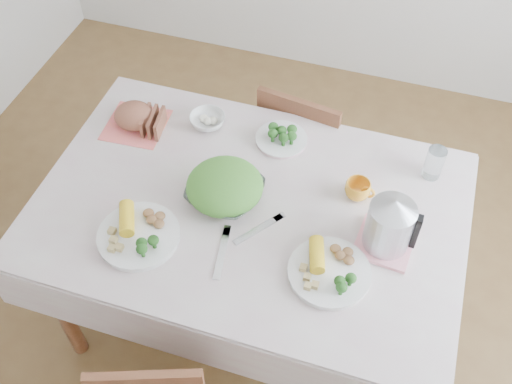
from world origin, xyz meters
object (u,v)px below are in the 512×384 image
(salad_bowl, at_px, (225,192))
(electric_kettle, at_px, (390,222))
(chair_far, at_px, (309,139))
(dining_table, at_px, (250,265))
(yellow_mug, at_px, (358,190))
(dinner_plate_right, at_px, (329,273))
(dinner_plate_left, at_px, (139,236))

(salad_bowl, relative_size, electric_kettle, 1.19)
(chair_far, bearing_deg, dining_table, 92.98)
(yellow_mug, bearing_deg, dinner_plate_right, -93.00)
(dinner_plate_right, bearing_deg, yellow_mug, 87.00)
(yellow_mug, height_order, electric_kettle, electric_kettle)
(dining_table, xyz_separation_m, yellow_mug, (0.35, 0.16, 0.42))
(dinner_plate_right, xyz_separation_m, yellow_mug, (0.02, 0.35, 0.03))
(yellow_mug, bearing_deg, electric_kettle, -53.57)
(chair_far, bearing_deg, salad_bowl, 85.48)
(dinner_plate_left, distance_m, yellow_mug, 0.77)
(dinner_plate_left, bearing_deg, electric_kettle, 16.01)
(chair_far, xyz_separation_m, dinner_plate_left, (-0.37, -0.93, 0.31))
(dining_table, distance_m, yellow_mug, 0.57)
(dinner_plate_right, height_order, electric_kettle, electric_kettle)
(electric_kettle, bearing_deg, salad_bowl, -167.37)
(chair_far, bearing_deg, dinner_plate_left, 76.55)
(dining_table, bearing_deg, chair_far, 84.45)
(dinner_plate_right, bearing_deg, salad_bowl, 154.92)
(dining_table, xyz_separation_m, electric_kettle, (0.48, -0.02, 0.51))
(yellow_mug, bearing_deg, salad_bowl, -161.28)
(chair_far, distance_m, yellow_mug, 0.68)
(chair_far, height_order, salad_bowl, chair_far)
(salad_bowl, relative_size, dinner_plate_left, 0.91)
(dinner_plate_right, height_order, yellow_mug, yellow_mug)
(salad_bowl, bearing_deg, chair_far, 76.94)
(salad_bowl, height_order, yellow_mug, yellow_mug)
(yellow_mug, xyz_separation_m, electric_kettle, (0.13, -0.18, 0.08))
(chair_far, distance_m, salad_bowl, 0.76)
(salad_bowl, distance_m, yellow_mug, 0.47)
(chair_far, relative_size, salad_bowl, 3.27)
(salad_bowl, bearing_deg, dinner_plate_left, -130.70)
(salad_bowl, relative_size, dinner_plate_right, 0.94)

